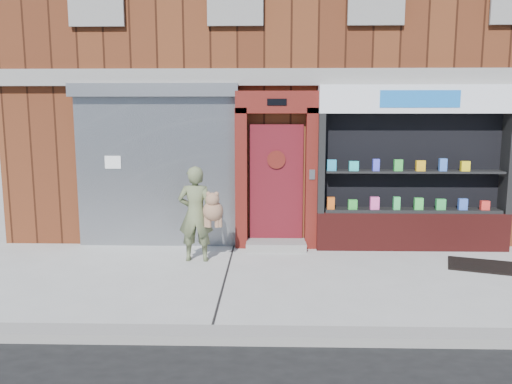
{
  "coord_description": "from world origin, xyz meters",
  "views": [
    {
      "loc": [
        -0.89,
        -7.32,
        2.45
      ],
      "look_at": [
        -1.1,
        1.0,
        1.18
      ],
      "focal_mm": 35.0,
      "sensor_mm": 36.0,
      "label": 1
    }
  ],
  "objects": [
    {
      "name": "red_door_bay",
      "position": [
        -0.75,
        1.86,
        1.46
      ],
      "size": [
        1.52,
        0.58,
        2.9
      ],
      "color": "#54120E",
      "rests_on": "ground"
    },
    {
      "name": "shutter_bay",
      "position": [
        -3.0,
        1.93,
        1.72
      ],
      "size": [
        3.1,
        0.3,
        3.04
      ],
      "color": "gray",
      "rests_on": "ground"
    },
    {
      "name": "ground",
      "position": [
        0.0,
        0.0,
        0.0
      ],
      "size": [
        80.0,
        80.0,
        0.0
      ],
      "primitive_type": "plane",
      "color": "#9E9E99",
      "rests_on": "ground"
    },
    {
      "name": "doormat",
      "position": [
        2.66,
        0.69,
        0.01
      ],
      "size": [
        1.3,
        1.1,
        0.03
      ],
      "primitive_type": "cube",
      "rotation": [
        0.0,
        0.0,
        -0.34
      ],
      "color": "black",
      "rests_on": "ground"
    },
    {
      "name": "pharmacy_bay",
      "position": [
        1.75,
        1.81,
        1.37
      ],
      "size": [
        3.5,
        0.41,
        3.0
      ],
      "color": "#521513",
      "rests_on": "ground"
    },
    {
      "name": "woman",
      "position": [
        -2.09,
        0.91,
        0.83
      ],
      "size": [
        0.78,
        0.51,
        1.63
      ],
      "color": "#616C47",
      "rests_on": "ground"
    },
    {
      "name": "building",
      "position": [
        -0.0,
        5.99,
        4.0
      ],
      "size": [
        12.0,
        8.16,
        8.0
      ],
      "color": "#4F2312",
      "rests_on": "ground"
    },
    {
      "name": "curb",
      "position": [
        0.0,
        -2.15,
        0.06
      ],
      "size": [
        60.0,
        0.3,
        0.12
      ],
      "primitive_type": "cube",
      "color": "gray",
      "rests_on": "ground"
    }
  ]
}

